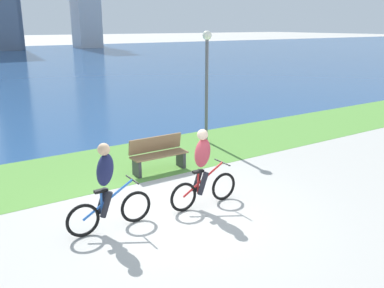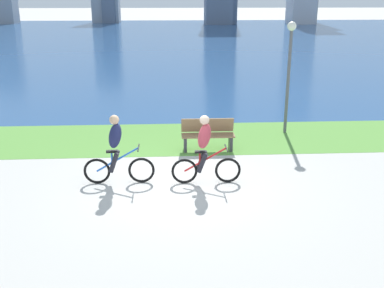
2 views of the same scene
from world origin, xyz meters
The scene contains 6 objects.
ground_plane centered at (0.00, 0.00, 0.00)m, with size 300.00×300.00×0.00m, color #B2AFA8.
grass_strip_bayside centered at (0.00, 3.61, 0.00)m, with size 120.00×3.30×0.01m, color #59933D.
cyclist_lead centered at (0.62, 0.08, 0.83)m, with size 1.64×0.52×1.65m.
cyclist_trailing centered at (-1.43, 0.18, 0.83)m, with size 1.66×0.52×1.66m.
bench_near_path centered at (0.91, 2.48, 0.45)m, with size 1.50×0.47×0.90m.
lamppost_tall centered at (3.57, 4.07, 2.32)m, with size 0.28×0.28×3.48m.
Camera 1 is at (-4.02, -6.46, 3.66)m, focal length 38.83 mm.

